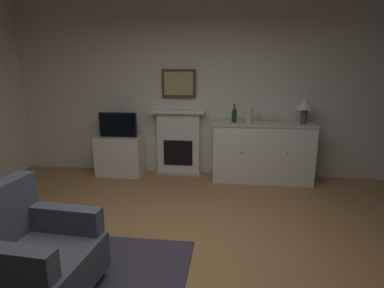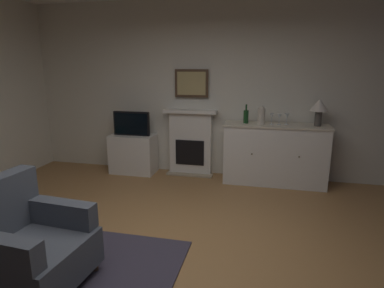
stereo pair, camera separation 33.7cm
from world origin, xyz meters
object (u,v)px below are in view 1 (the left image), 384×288
Objects in this scene: sideboard_cabinet at (263,152)px; armchair at (31,254)px; table_lamp at (305,105)px; wine_glass_right at (274,115)px; tv_set at (118,125)px; wine_glass_left at (259,115)px; wine_bottle at (234,116)px; framed_picture at (179,83)px; vase_decorative at (250,114)px; tv_cabinet at (120,156)px; wine_glass_center at (267,115)px; fireplace_unit at (179,142)px.

armchair is (-2.01, -2.95, -0.09)m from sideboard_cabinet.
sideboard_cabinet reaches higher than armchair.
sideboard_cabinet is at bearing -180.00° from table_lamp.
tv_set is at bearing -178.90° from wine_glass_right.
wine_bottle is at bearing 179.50° from wine_glass_left.
vase_decorative is (1.14, -0.27, -0.44)m from framed_picture.
wine_glass_right is at bearing 174.88° from table_lamp.
table_lamp is at bearing -0.29° from tv_cabinet.
wine_bottle is 1.76× the size of wine_glass_right.
wine_glass_left is at bearing -178.12° from sideboard_cabinet.
framed_picture is 1.55m from tv_cabinet.
framed_picture is at bearing 170.11° from wine_glass_left.
framed_picture is 1.38× the size of table_lamp.
wine_glass_center is 2.38m from tv_set.
fireplace_unit is 3.79× the size of wine_bottle.
wine_bottle is (-0.46, 0.00, 0.57)m from sideboard_cabinet.
wine_glass_center is at bearing 55.03° from armchair.
wine_glass_center reaches higher than tv_cabinet.
framed_picture is at bearing 170.09° from wine_glass_center.
sideboard_cabinet is at bearing 146.39° from wine_glass_center.
wine_glass_left reaches higher than armchair.
tv_cabinet is at bearing 179.10° from wine_glass_center.
vase_decorative is 2.24m from tv_cabinet.
armchair is (-1.94, -2.95, -0.68)m from wine_glass_left.
wine_glass_right is 2.49m from tv_set.
wine_bottle is 0.47× the size of tv_set.
tv_cabinet is at bearing 179.63° from sideboard_cabinet.
armchair reaches higher than tv_cabinet.
tv_cabinet is at bearing -167.99° from framed_picture.
table_lamp is 3.06m from tv_cabinet.
wine_glass_right is (0.14, 0.04, 0.59)m from sideboard_cabinet.
framed_picture is 1.20m from tv_set.
wine_glass_right is 0.22× the size of tv_cabinet.
fireplace_unit is 1.47× the size of tv_cabinet.
framed_picture is at bearing 170.76° from sideboard_cabinet.
wine_glass_right is 2.59m from tv_cabinet.
framed_picture reaches higher than fireplace_unit.
armchair is (0.33, -2.94, -0.48)m from tv_set.
wine_glass_left is 0.16m from vase_decorative.
wine_glass_left is at bearing -0.44° from tv_cabinet.
tv_cabinet is (-2.27, 0.02, -0.73)m from wine_glass_left.
fireplace_unit is 0.70× the size of sideboard_cabinet.
wine_glass_right is 3.75m from armchair.
armchair is at bearing -124.33° from sideboard_cabinet.
framed_picture reaches higher than wine_glass_right.
framed_picture is 0.89× the size of tv_set.
wine_glass_right is at bearing 29.21° from wine_glass_center.
fireplace_unit is 6.67× the size of wine_glass_left.
wine_glass_left is at bearing -169.22° from wine_glass_right.
framed_picture is at bearing 173.49° from table_lamp.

